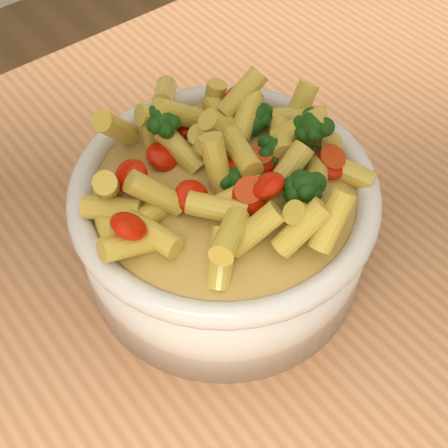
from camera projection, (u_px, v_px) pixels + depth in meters
table at (216, 390)px, 0.56m from camera, size 1.20×0.80×0.90m
serving_bowl at (224, 223)px, 0.49m from camera, size 0.23×0.23×0.10m
pasta_salad at (224, 169)px, 0.44m from camera, size 0.18×0.18×0.04m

